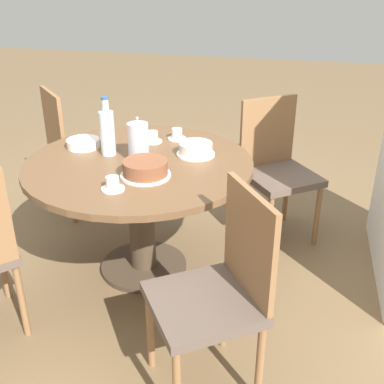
% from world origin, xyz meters
% --- Properties ---
extents(ground_plane, '(14.00, 14.00, 0.00)m').
position_xyz_m(ground_plane, '(0.00, 0.00, 0.00)').
color(ground_plane, brown).
extents(dining_table, '(1.26, 1.26, 0.71)m').
position_xyz_m(dining_table, '(0.00, 0.00, 0.56)').
color(dining_table, '#473828').
rests_on(dining_table, ground_plane).
extents(chair_b, '(0.58, 0.58, 0.92)m').
position_xyz_m(chair_b, '(0.74, 0.59, 0.49)').
color(chair_b, olive).
rests_on(chair_b, ground_plane).
extents(chair_c, '(0.59, 0.59, 0.92)m').
position_xyz_m(chair_c, '(-0.62, 0.72, 0.49)').
color(chair_c, olive).
rests_on(chair_c, ground_plane).
extents(chair_d, '(0.59, 0.59, 0.92)m').
position_xyz_m(chair_d, '(-0.63, -0.71, 0.49)').
color(chair_d, olive).
rests_on(chair_d, ground_plane).
extents(coffee_pot, '(0.11, 0.11, 0.25)m').
position_xyz_m(coffee_pot, '(-0.01, 0.00, 0.82)').
color(coffee_pot, silver).
rests_on(coffee_pot, dining_table).
extents(water_bottle, '(0.08, 0.08, 0.33)m').
position_xyz_m(water_bottle, '(-0.06, -0.20, 0.84)').
color(water_bottle, silver).
rests_on(water_bottle, dining_table).
extents(cake_main, '(0.26, 0.26, 0.08)m').
position_xyz_m(cake_main, '(0.19, 0.10, 0.75)').
color(cake_main, white).
rests_on(cake_main, dining_table).
extents(cake_second, '(0.22, 0.22, 0.07)m').
position_xyz_m(cake_second, '(-0.16, 0.28, 0.74)').
color(cake_second, white).
rests_on(cake_second, dining_table).
extents(cup_a, '(0.11, 0.11, 0.07)m').
position_xyz_m(cup_a, '(0.37, -0.00, 0.73)').
color(cup_a, silver).
rests_on(cup_a, dining_table).
extents(cup_b, '(0.11, 0.11, 0.07)m').
position_xyz_m(cup_b, '(-0.39, 0.11, 0.73)').
color(cup_b, silver).
rests_on(cup_b, dining_table).
extents(cup_c, '(0.11, 0.11, 0.07)m').
position_xyz_m(cup_c, '(-0.31, -0.02, 0.73)').
color(cup_c, silver).
rests_on(cup_c, dining_table).
extents(plate_stack, '(0.19, 0.19, 0.05)m').
position_xyz_m(plate_stack, '(-0.13, -0.39, 0.73)').
color(plate_stack, white).
rests_on(plate_stack, dining_table).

